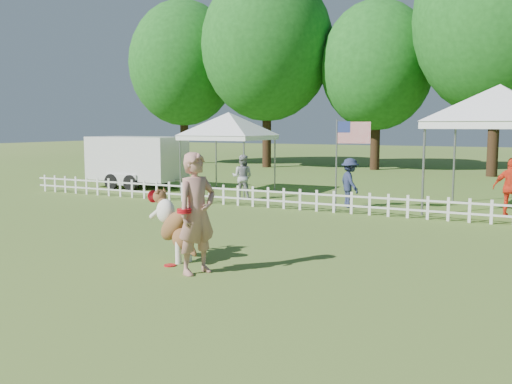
# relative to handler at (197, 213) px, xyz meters

# --- Properties ---
(ground) EXTENTS (120.00, 120.00, 0.00)m
(ground) POSITION_rel_handler_xyz_m (-0.49, 0.11, -0.98)
(ground) COLOR #375F1E
(ground) RESTS_ON ground
(picket_fence) EXTENTS (22.00, 0.08, 0.60)m
(picket_fence) POSITION_rel_handler_xyz_m (-0.49, 7.11, -0.68)
(picket_fence) COLOR silver
(picket_fence) RESTS_ON ground
(handler) EXTENTS (0.67, 0.82, 1.95)m
(handler) POSITION_rel_handler_xyz_m (0.00, 0.00, 0.00)
(handler) COLOR tan
(handler) RESTS_ON ground
(dog) EXTENTS (1.26, 0.78, 1.23)m
(dog) POSITION_rel_handler_xyz_m (-0.85, 0.58, -0.36)
(dog) COLOR brown
(dog) RESTS_ON ground
(frisbee_on_turf) EXTENTS (0.25, 0.25, 0.02)m
(frisbee_on_turf) POSITION_rel_handler_xyz_m (-0.68, 0.19, -0.97)
(frisbee_on_turf) COLOR red
(frisbee_on_turf) RESTS_ON ground
(canopy_tent_left) EXTENTS (2.75, 2.75, 2.77)m
(canopy_tent_left) POSITION_rel_handler_xyz_m (-5.18, 9.92, 0.41)
(canopy_tent_left) COLOR white
(canopy_tent_left) RESTS_ON ground
(canopy_tent_right) EXTENTS (3.62, 3.62, 3.39)m
(canopy_tent_right) POSITION_rel_handler_xyz_m (3.66, 9.13, 0.72)
(canopy_tent_right) COLOR white
(canopy_tent_right) RESTS_ON ground
(cargo_trailer) EXTENTS (4.54, 2.03, 1.99)m
(cargo_trailer) POSITION_rel_handler_xyz_m (-9.11, 9.68, 0.02)
(cargo_trailer) COLOR silver
(cargo_trailer) RESTS_ON ground
(flag_pole) EXTENTS (0.97, 0.29, 2.53)m
(flag_pole) POSITION_rel_handler_xyz_m (-0.29, 7.41, 0.29)
(flag_pole) COLOR gray
(flag_pole) RESTS_ON ground
(spectator_a) EXTENTS (0.79, 0.67, 1.44)m
(spectator_a) POSITION_rel_handler_xyz_m (-3.84, 8.48, -0.26)
(spectator_a) COLOR #A2A2A7
(spectator_a) RESTS_ON ground
(spectator_b) EXTENTS (1.01, 1.05, 1.43)m
(spectator_b) POSITION_rel_handler_xyz_m (-0.17, 8.27, -0.26)
(spectator_b) COLOR #232B4B
(spectator_b) RESTS_ON ground
(spectator_c) EXTENTS (0.92, 0.42, 1.55)m
(spectator_c) POSITION_rel_handler_xyz_m (4.10, 8.44, -0.20)
(spectator_c) COLOR red
(spectator_c) RESTS_ON ground
(tree_far_left) EXTENTS (6.60, 6.60, 11.00)m
(tree_far_left) POSITION_rel_handler_xyz_m (-15.49, 22.11, 4.52)
(tree_far_left) COLOR #185217
(tree_far_left) RESTS_ON ground
(tree_left) EXTENTS (7.40, 7.40, 12.00)m
(tree_left) POSITION_rel_handler_xyz_m (-9.49, 21.61, 5.02)
(tree_left) COLOR #185217
(tree_left) RESTS_ON ground
(tree_center_left) EXTENTS (6.00, 6.00, 9.80)m
(tree_center_left) POSITION_rel_handler_xyz_m (-3.49, 22.61, 3.92)
(tree_center_left) COLOR #185217
(tree_center_left) RESTS_ON ground
(tree_center_right) EXTENTS (7.60, 7.60, 12.60)m
(tree_center_right) POSITION_rel_handler_xyz_m (2.51, 21.11, 5.32)
(tree_center_right) COLOR #185217
(tree_center_right) RESTS_ON ground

